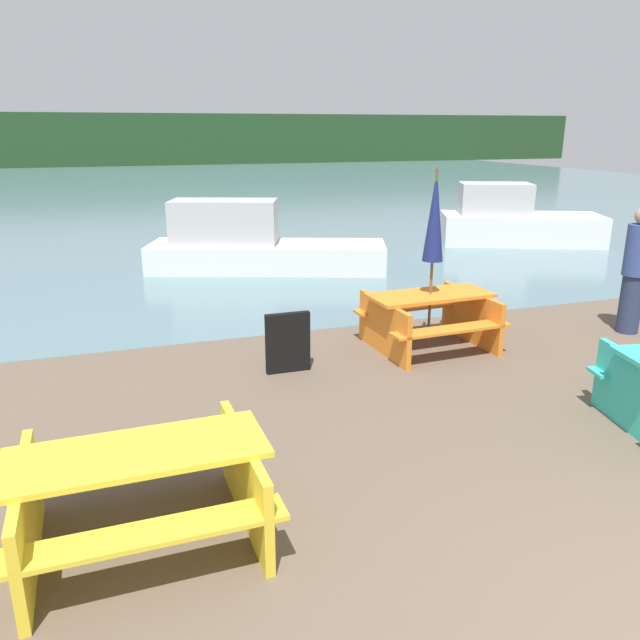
{
  "coord_description": "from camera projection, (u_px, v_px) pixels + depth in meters",
  "views": [
    {
      "loc": [
        -2.98,
        -1.48,
        2.87
      ],
      "look_at": [
        -0.88,
        4.73,
        0.85
      ],
      "focal_mm": 35.0,
      "sensor_mm": 36.0,
      "label": 1
    }
  ],
  "objects": [
    {
      "name": "water",
      "position": [
        167.0,
        187.0,
        31.96
      ],
      "size": [
        60.0,
        50.0,
        0.0
      ],
      "color": "slate",
      "rests_on": "ground_plane"
    },
    {
      "name": "far_treeline",
      "position": [
        141.0,
        139.0,
        49.47
      ],
      "size": [
        80.0,
        1.6,
        4.0
      ],
      "color": "#1E3D1E",
      "rests_on": "water"
    },
    {
      "name": "picnic_table_yellow",
      "position": [
        141.0,
        486.0,
        4.4
      ],
      "size": [
        1.81,
        1.42,
        0.74
      ],
      "rotation": [
        0.0,
        0.0,
        0.02
      ],
      "color": "yellow",
      "rests_on": "ground_plane"
    },
    {
      "name": "picnic_table_orange",
      "position": [
        429.0,
        315.0,
        8.41
      ],
      "size": [
        1.7,
        1.45,
        0.76
      ],
      "rotation": [
        0.0,
        0.0,
        0.05
      ],
      "color": "orange",
      "rests_on": "ground_plane"
    },
    {
      "name": "umbrella_navy",
      "position": [
        435.0,
        217.0,
        8.02
      ],
      "size": [
        0.27,
        0.27,
        2.38
      ],
      "color": "brown",
      "rests_on": "ground_plane"
    },
    {
      "name": "boat",
      "position": [
        254.0,
        246.0,
        13.01
      ],
      "size": [
        5.07,
        2.95,
        1.46
      ],
      "rotation": [
        0.0,
        0.0,
        -0.35
      ],
      "color": "silver",
      "rests_on": "water"
    },
    {
      "name": "boat_second",
      "position": [
        514.0,
        222.0,
        16.02
      ],
      "size": [
        4.27,
        2.97,
        1.54
      ],
      "rotation": [
        0.0,
        0.0,
        -0.4
      ],
      "color": "silver",
      "rests_on": "water"
    },
    {
      "name": "person",
      "position": [
        635.0,
        271.0,
        8.91
      ],
      "size": [
        0.36,
        0.36,
        1.82
      ],
      "color": "#283351",
      "rests_on": "ground_plane"
    },
    {
      "name": "signboard",
      "position": [
        288.0,
        343.0,
        7.57
      ],
      "size": [
        0.55,
        0.08,
        0.75
      ],
      "color": "black",
      "rests_on": "ground_plane"
    }
  ]
}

